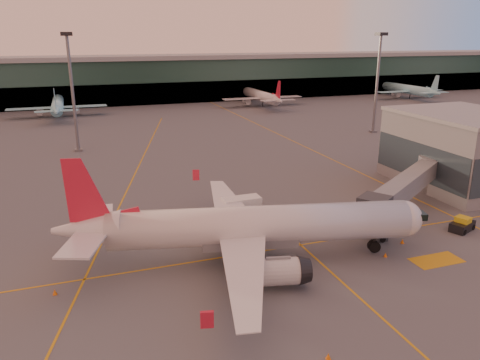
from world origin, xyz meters
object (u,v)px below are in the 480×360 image
object	(u,v)px
catering_truck	(242,210)
gpu_cart	(370,222)
pushback_tug	(462,225)
main_airplane	(248,227)

from	to	relation	value
catering_truck	gpu_cart	world-z (taller)	catering_truck
gpu_cart	pushback_tug	size ratio (longest dim) A/B	0.54
gpu_cart	pushback_tug	world-z (taller)	pushback_tug
gpu_cart	main_airplane	bearing A→B (deg)	-149.06
gpu_cart	pushback_tug	xyz separation A→B (m)	(10.70, -5.54, 0.21)
main_airplane	catering_truck	xyz separation A→B (m)	(2.94, 10.10, -1.86)
catering_truck	gpu_cart	bearing A→B (deg)	-20.95
catering_truck	pushback_tug	xyz separation A→B (m)	(27.14, -11.54, -1.50)
main_airplane	catering_truck	world-z (taller)	main_airplane
pushback_tug	catering_truck	bearing A→B (deg)	135.29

